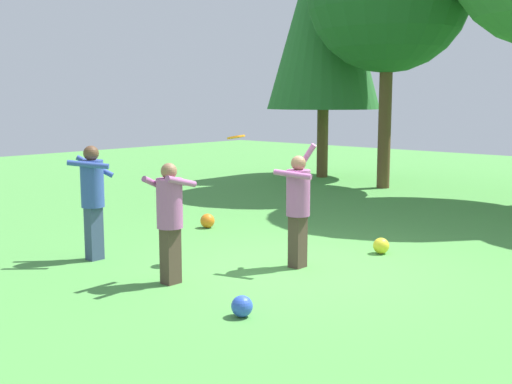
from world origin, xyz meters
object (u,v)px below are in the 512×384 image
(person_bystander, at_px, (170,213))
(ball_yellow, at_px, (381,246))
(ball_orange, at_px, (207,221))
(person_catcher, at_px, (93,192))
(frisbee, at_px, (236,137))
(ball_blue, at_px, (242,306))
(tree_far_left, at_px, (325,7))
(person_thrower, at_px, (298,201))

(person_bystander, relative_size, ball_yellow, 6.31)
(ball_orange, bearing_deg, person_catcher, -80.89)
(frisbee, bearing_deg, ball_blue, -45.08)
(person_catcher, height_order, ball_yellow, person_catcher)
(frisbee, bearing_deg, person_catcher, -137.50)
(person_catcher, bearing_deg, tree_far_left, 65.65)
(person_bystander, height_order, ball_orange, person_bystander)
(frisbee, height_order, ball_blue, frisbee)
(ball_yellow, bearing_deg, person_catcher, -133.43)
(ball_blue, xyz_separation_m, ball_orange, (-3.84, 3.16, 0.01))
(ball_yellow, distance_m, ball_orange, 3.50)
(person_bystander, relative_size, frisbee, 5.24)
(ball_blue, height_order, ball_yellow, ball_yellow)
(person_thrower, distance_m, person_catcher, 3.06)
(frisbee, distance_m, ball_orange, 2.96)
(person_catcher, distance_m, ball_yellow, 4.49)
(ball_blue, bearing_deg, ball_orange, 140.57)
(tree_far_left, bearing_deg, ball_orange, -68.82)
(frisbee, distance_m, tree_far_left, 10.92)
(ball_blue, relative_size, tree_far_left, 0.03)
(person_bystander, relative_size, ball_blue, 6.53)
(frisbee, height_order, tree_far_left, tree_far_left)
(person_thrower, relative_size, tree_far_left, 0.22)
(person_thrower, distance_m, ball_blue, 2.39)
(person_catcher, distance_m, tree_far_left, 11.85)
(frisbee, bearing_deg, ball_orange, 146.59)
(ball_orange, bearing_deg, person_bystander, -51.43)
(person_thrower, xyz_separation_m, person_bystander, (-0.74, -1.75, -0.02))
(person_thrower, distance_m, person_bystander, 1.90)
(person_bystander, distance_m, tree_far_left, 12.57)
(person_catcher, xyz_separation_m, frisbee, (1.58, 1.44, 0.82))
(ball_blue, height_order, ball_orange, ball_orange)
(frisbee, bearing_deg, person_bystander, -81.03)
(person_bystander, xyz_separation_m, tree_far_left, (-5.28, 10.62, 4.16))
(ball_orange, height_order, tree_far_left, tree_far_left)
(person_thrower, height_order, frisbee, frisbee)
(person_bystander, distance_m, ball_orange, 3.71)
(person_catcher, relative_size, ball_orange, 6.39)
(frisbee, xyz_separation_m, tree_far_left, (-5.04, 9.12, 3.26))
(person_thrower, height_order, person_bystander, person_thrower)
(person_catcher, relative_size, frisbee, 5.67)
(person_catcher, xyz_separation_m, ball_yellow, (3.03, 3.20, -0.90))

